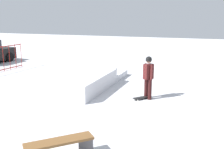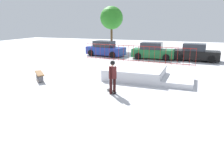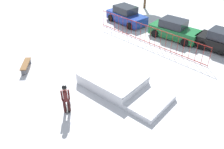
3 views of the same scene
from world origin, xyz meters
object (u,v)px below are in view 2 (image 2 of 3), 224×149
(skater, at_px, (113,75))
(skate_ramp, at_px, (142,75))
(skateboard, at_px, (111,91))
(parked_car_black, at_px, (196,53))
(parked_car_blue, at_px, (105,49))
(parked_car_green, at_px, (153,51))
(park_bench, at_px, (39,75))
(distant_tree, at_px, (112,18))

(skater, bearing_deg, skate_ramp, -66.87)
(skateboard, bearing_deg, parked_car_black, -66.45)
(parked_car_blue, bearing_deg, skate_ramp, -45.17)
(skateboard, xyz_separation_m, parked_car_green, (0.14, 11.63, 0.65))
(skateboard, relative_size, park_bench, 0.51)
(skater, height_order, distant_tree, distant_tree)
(skate_ramp, relative_size, distant_tree, 0.99)
(distant_tree, bearing_deg, skater, -69.80)
(skateboard, distance_m, parked_car_black, 12.56)
(parked_car_green, height_order, parked_car_black, same)
(skateboard, bearing_deg, park_bench, 33.88)
(skate_ramp, distance_m, parked_car_black, 9.29)
(parked_car_green, bearing_deg, parked_car_black, 2.95)
(park_bench, xyz_separation_m, distant_tree, (-0.98, 15.94, 3.68))
(skateboard, xyz_separation_m, parked_car_black, (4.13, 11.84, 0.65))
(skate_ramp, relative_size, skater, 3.16)
(skate_ramp, distance_m, skateboard, 3.27)
(park_bench, height_order, distant_tree, distant_tree)
(parked_car_green, relative_size, parked_car_black, 0.98)
(parked_car_black, bearing_deg, skater, -105.06)
(skateboard, height_order, parked_car_green, parked_car_green)
(park_bench, height_order, parked_car_black, parked_car_black)
(park_bench, distance_m, distant_tree, 16.39)
(parked_car_blue, bearing_deg, parked_car_green, 8.25)
(skate_ramp, height_order, park_bench, skate_ramp)
(skate_ramp, xyz_separation_m, distant_tree, (-7.02, 13.61, 3.72))
(park_bench, distance_m, parked_car_blue, 11.04)
(parked_car_blue, distance_m, distant_tree, 6.02)
(skater, distance_m, parked_car_black, 12.68)
(parked_car_black, relative_size, distant_tree, 0.76)
(parked_car_blue, xyz_separation_m, parked_car_black, (9.14, 0.01, 0.00))
(skateboard, bearing_deg, skate_ramp, -63.88)
(skate_ramp, relative_size, parked_car_black, 1.30)
(skater, relative_size, parked_car_green, 0.42)
(parked_car_green, bearing_deg, distant_tree, 140.50)
(skate_ramp, distance_m, distant_tree, 15.76)
(skater, relative_size, parked_car_blue, 0.40)
(parked_car_blue, relative_size, parked_car_green, 1.06)
(parked_car_blue, bearing_deg, park_bench, -80.00)
(parked_car_black, bearing_deg, parked_car_blue, -176.68)
(skater, xyz_separation_m, skateboard, (-0.14, 0.19, -0.93))
(park_bench, bearing_deg, parked_car_blue, 89.52)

